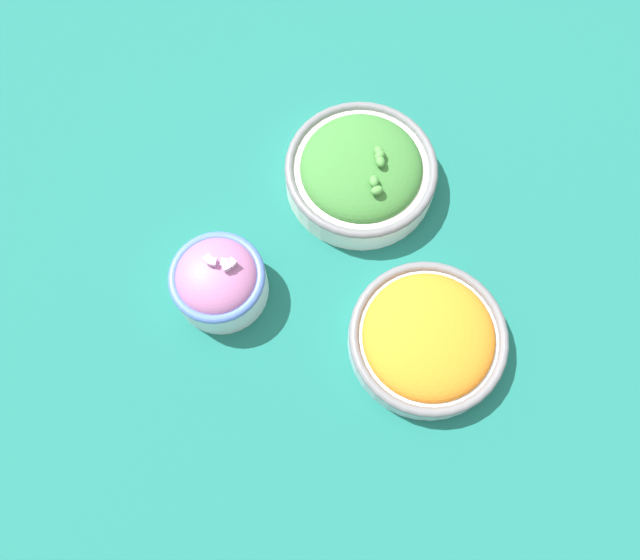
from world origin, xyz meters
TOP-DOWN VIEW (x-y plane):
  - ground_plane at (0.00, 0.00)m, footprint 3.00×3.00m
  - bowl_red_onion at (-0.11, 0.05)m, footprint 0.12×0.12m
  - bowl_carrots at (0.09, -0.12)m, footprint 0.19×0.19m
  - bowl_broccoli at (0.11, 0.12)m, footprint 0.20×0.20m

SIDE VIEW (x-z plane):
  - ground_plane at x=0.00m, z-range 0.00..0.00m
  - bowl_carrots at x=0.09m, z-range 0.00..0.05m
  - bowl_broccoli at x=0.11m, z-range -0.01..0.07m
  - bowl_red_onion at x=-0.11m, z-range 0.00..0.08m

